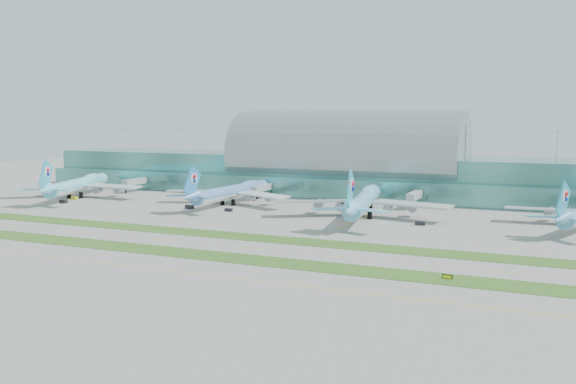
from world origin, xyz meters
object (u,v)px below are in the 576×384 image
at_px(terminal, 346,167).
at_px(airliner_c, 363,200).
at_px(airliner_a, 78,184).
at_px(airliner_b, 232,191).
at_px(taxiway_sign_east, 447,277).

bearing_deg(terminal, airliner_c, -65.97).
distance_m(airliner_a, airliner_b, 82.94).
bearing_deg(airliner_a, airliner_c, -20.30).
height_order(terminal, airliner_b, terminal).
bearing_deg(airliner_a, airliner_b, -13.01).
bearing_deg(airliner_a, taxiway_sign_east, -43.49).
relative_size(terminal, airliner_c, 4.25).
relative_size(terminal, airliner_b, 4.71).
distance_m(terminal, airliner_c, 76.57).
bearing_deg(airliner_b, airliner_a, -171.74).
bearing_deg(taxiway_sign_east, airliner_b, 150.09).
xyz_separation_m(airliner_b, airliner_c, (66.08, -12.11, 0.68)).
distance_m(airliner_c, taxiway_sign_east, 99.39).
distance_m(airliner_a, taxiway_sign_east, 216.77).
bearing_deg(taxiway_sign_east, airliner_a, 166.25).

